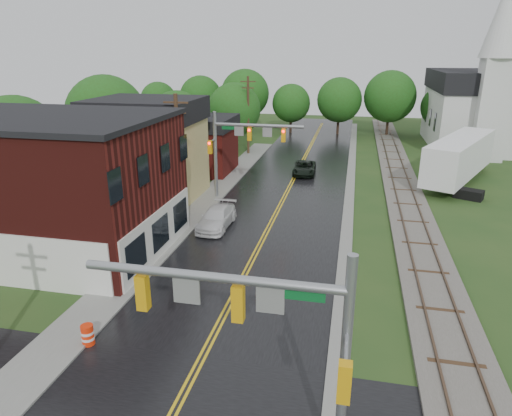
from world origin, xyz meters
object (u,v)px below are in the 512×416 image
(tree_left_a, at_px, (18,142))
(suv_dark, at_px, (304,168))
(utility_pole_c, at_px, (248,114))
(tree_left_b, at_px, (108,117))
(construction_barrel, at_px, (88,335))
(brick_building, at_px, (48,184))
(traffic_signal_near, at_px, (266,324))
(semi_trailer, at_px, (460,157))
(utility_pole_b, at_px, (179,155))
(church, at_px, (477,101))
(traffic_signal_far, at_px, (241,140))
(pickup_white, at_px, (217,218))
(tree_left_c, at_px, (178,119))
(tree_left_e, at_px, (235,111))

(tree_left_a, xyz_separation_m, suv_dark, (20.65, 14.18, -4.47))
(utility_pole_c, relative_size, tree_left_a, 1.04)
(tree_left_b, xyz_separation_m, construction_barrel, (12.85, -25.62, -5.25))
(brick_building, relative_size, tree_left_b, 1.48)
(brick_building, relative_size, construction_barrel, 15.31)
(traffic_signal_near, xyz_separation_m, semi_trailer, (11.70, 34.21, -2.49))
(brick_building, distance_m, semi_trailer, 34.89)
(utility_pole_b, xyz_separation_m, tree_left_a, (-13.05, -0.10, 0.39))
(brick_building, relative_size, semi_trailer, 1.04)
(church, xyz_separation_m, utility_pole_b, (-26.80, -31.74, -1.11))
(tree_left_a, bearing_deg, suv_dark, 34.48)
(suv_dark, bearing_deg, church, 40.16)
(traffic_signal_far, bearing_deg, semi_trailer, 26.30)
(brick_building, bearing_deg, tree_left_b, 107.61)
(traffic_signal_near, height_order, tree_left_a, tree_left_a)
(church, bearing_deg, pickup_white, -125.31)
(tree_left_c, height_order, tree_left_e, tree_left_e)
(tree_left_a, distance_m, construction_barrel, 22.05)
(tree_left_e, relative_size, semi_trailer, 0.60)
(traffic_signal_far, xyz_separation_m, construction_barrel, (-1.53, -20.73, -4.51))
(tree_left_c, relative_size, pickup_white, 1.60)
(semi_trailer, bearing_deg, utility_pole_c, 160.49)
(tree_left_b, bearing_deg, brick_building, -72.39)
(tree_left_e, bearing_deg, tree_left_a, -114.62)
(brick_building, bearing_deg, traffic_signal_near, -39.17)
(church, height_order, traffic_signal_near, church)
(traffic_signal_near, bearing_deg, brick_building, 140.83)
(brick_building, bearing_deg, construction_barrel, -49.39)
(tree_left_a, bearing_deg, tree_left_e, 65.38)
(utility_pole_b, bearing_deg, tree_left_a, -179.55)
(church, bearing_deg, suv_dark, -137.39)
(traffic_signal_far, height_order, tree_left_c, tree_left_c)
(tree_left_e, bearing_deg, tree_left_c, -129.81)
(tree_left_b, bearing_deg, construction_barrel, -63.37)
(tree_left_a, height_order, tree_left_c, tree_left_a)
(traffic_signal_far, bearing_deg, utility_pole_b, -123.68)
(tree_left_a, xyz_separation_m, semi_trailer, (35.02, 14.31, -2.63))
(utility_pole_b, xyz_separation_m, construction_barrel, (1.80, -15.73, -4.25))
(utility_pole_c, distance_m, tree_left_a, 25.67)
(brick_building, bearing_deg, church, 50.02)
(brick_building, height_order, traffic_signal_far, brick_building)
(traffic_signal_far, bearing_deg, tree_left_e, 105.89)
(brick_building, distance_m, utility_pole_c, 29.56)
(brick_building, height_order, utility_pole_c, utility_pole_c)
(tree_left_a, xyz_separation_m, pickup_white, (16.25, -1.48, -4.42))
(brick_building, relative_size, tree_left_e, 1.75)
(traffic_signal_near, relative_size, tree_left_a, 0.85)
(utility_pole_c, distance_m, pickup_white, 24.14)
(tree_left_b, xyz_separation_m, tree_left_e, (9.00, 14.00, -0.90))
(church, xyz_separation_m, tree_left_a, (-39.85, -31.84, -0.72))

